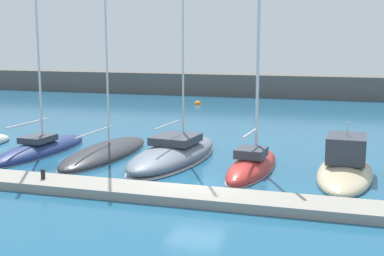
{
  "coord_description": "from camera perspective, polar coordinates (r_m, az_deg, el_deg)",
  "views": [
    {
      "loc": [
        6.39,
        -21.99,
        6.62
      ],
      "look_at": [
        -1.93,
        5.86,
        1.64
      ],
      "focal_mm": 48.65,
      "sensor_mm": 36.0,
      "label": 1
    }
  ],
  "objects": [
    {
      "name": "sailboat_red_fifth",
      "position": [
        26.7,
        6.62,
        -4.08
      ],
      "size": [
        2.45,
        7.2,
        11.78
      ],
      "rotation": [
        0.0,
        0.0,
        1.5
      ],
      "color": "#B72D28",
      "rests_on": "ground_plane"
    },
    {
      "name": "sailboat_slate_fourth",
      "position": [
        28.73,
        -2.0,
        -2.76
      ],
      "size": [
        4.03,
        9.73,
        15.27
      ],
      "rotation": [
        0.0,
        0.0,
        1.47
      ],
      "color": "slate",
      "rests_on": "ground_plane"
    },
    {
      "name": "motorboat_sand_sixth",
      "position": [
        26.56,
        16.46,
        -4.23
      ],
      "size": [
        2.93,
        7.91,
        3.08
      ],
      "rotation": [
        0.0,
        0.0,
        1.53
      ],
      "color": "beige",
      "rests_on": "ground_plane"
    },
    {
      "name": "dock_bollard",
      "position": [
        24.52,
        -16.02,
        -4.87
      ],
      "size": [
        0.2,
        0.2,
        0.44
      ],
      "primitive_type": "cylinder",
      "color": "black",
      "rests_on": "dock_pier"
    },
    {
      "name": "mooring_buoy_orange",
      "position": [
        53.35,
        0.62,
        2.59
      ],
      "size": [
        0.77,
        0.77,
        0.77
      ],
      "primitive_type": "sphere",
      "color": "orange",
      "rests_on": "ground_plane"
    },
    {
      "name": "dock_pier",
      "position": [
        21.88,
        -1.12,
        -7.37
      ],
      "size": [
        35.09,
        1.99,
        0.38
      ],
      "primitive_type": "cube",
      "color": "gray",
      "rests_on": "ground_plane"
    },
    {
      "name": "ground_plane",
      "position": [
        23.83,
        0.41,
        -6.4
      ],
      "size": [
        120.0,
        120.0,
        0.0
      ],
      "primitive_type": "plane",
      "color": "#1E567A"
    },
    {
      "name": "breakwater_seawall",
      "position": [
        61.65,
        10.65,
        4.56
      ],
      "size": [
        108.0,
        3.41,
        2.51
      ],
      "primitive_type": "cube",
      "color": "#5B5651",
      "rests_on": "ground_plane"
    },
    {
      "name": "sailboat_navy_second",
      "position": [
        31.88,
        -16.22,
        -2.2
      ],
      "size": [
        2.71,
        8.58,
        14.99
      ],
      "rotation": [
        0.0,
        0.0,
        1.51
      ],
      "color": "navy",
      "rests_on": "ground_plane"
    },
    {
      "name": "sailboat_charcoal_third",
      "position": [
        30.41,
        -9.47,
        -2.66
      ],
      "size": [
        3.08,
        9.27,
        15.82
      ],
      "rotation": [
        0.0,
        0.0,
        1.54
      ],
      "color": "#2D2D33",
      "rests_on": "ground_plane"
    }
  ]
}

